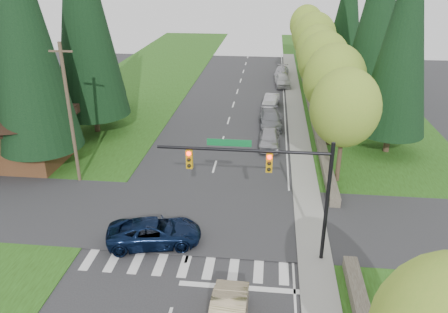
% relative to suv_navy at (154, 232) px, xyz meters
% --- Properties ---
extents(ground, '(120.00, 120.00, 0.00)m').
position_rel_suv_navy_xyz_m(ground, '(2.05, -5.00, -0.73)').
color(ground, '#28282B').
rests_on(ground, ground).
extents(grass_east, '(14.00, 110.00, 0.06)m').
position_rel_suv_navy_xyz_m(grass_east, '(15.05, 15.00, -0.70)').
color(grass_east, '#234111').
rests_on(grass_east, ground).
extents(grass_west, '(14.00, 110.00, 0.06)m').
position_rel_suv_navy_xyz_m(grass_west, '(-10.95, 15.00, -0.70)').
color(grass_west, '#234111').
rests_on(grass_west, ground).
extents(cross_street, '(120.00, 8.00, 0.10)m').
position_rel_suv_navy_xyz_m(cross_street, '(2.05, 3.00, -0.73)').
color(cross_street, '#28282B').
rests_on(cross_street, ground).
extents(sidewalk_east, '(1.80, 80.00, 0.13)m').
position_rel_suv_navy_xyz_m(sidewalk_east, '(8.95, 17.00, -0.66)').
color(sidewalk_east, gray).
rests_on(sidewalk_east, ground).
extents(curb_east, '(0.20, 80.00, 0.13)m').
position_rel_suv_navy_xyz_m(curb_east, '(8.10, 17.00, -0.66)').
color(curb_east, gray).
rests_on(curb_east, ground).
extents(stone_wall_north, '(0.70, 40.00, 0.70)m').
position_rel_suv_navy_xyz_m(stone_wall_north, '(10.65, 25.00, -0.38)').
color(stone_wall_north, '#4C4438').
rests_on(stone_wall_north, ground).
extents(traffic_signal, '(8.70, 0.37, 6.80)m').
position_rel_suv_navy_xyz_m(traffic_signal, '(6.42, -0.50, 4.26)').
color(traffic_signal, black).
rests_on(traffic_signal, ground).
extents(brown_building, '(8.40, 8.40, 5.40)m').
position_rel_suv_navy_xyz_m(brown_building, '(-12.95, 10.00, 2.41)').
color(brown_building, '#4C2D19').
rests_on(brown_building, ground).
extents(utility_pole, '(1.60, 0.24, 10.00)m').
position_rel_suv_navy_xyz_m(utility_pole, '(-7.45, 7.00, 4.41)').
color(utility_pole, '#473828').
rests_on(utility_pole, ground).
extents(decid_tree_0, '(4.80, 4.80, 8.37)m').
position_rel_suv_navy_xyz_m(decid_tree_0, '(11.25, 9.00, 4.87)').
color(decid_tree_0, '#38281C').
rests_on(decid_tree_0, ground).
extents(decid_tree_1, '(5.20, 5.20, 8.80)m').
position_rel_suv_navy_xyz_m(decid_tree_1, '(11.35, 16.00, 5.07)').
color(decid_tree_1, '#38281C').
rests_on(decid_tree_1, ground).
extents(decid_tree_2, '(5.00, 5.00, 8.82)m').
position_rel_suv_navy_xyz_m(decid_tree_2, '(11.15, 23.00, 5.20)').
color(decid_tree_2, '#38281C').
rests_on(decid_tree_2, ground).
extents(decid_tree_3, '(5.00, 5.00, 8.55)m').
position_rel_suv_navy_xyz_m(decid_tree_3, '(11.25, 30.00, 4.94)').
color(decid_tree_3, '#38281C').
rests_on(decid_tree_3, ground).
extents(decid_tree_4, '(5.40, 5.40, 9.18)m').
position_rel_suv_navy_xyz_m(decid_tree_4, '(11.35, 37.00, 5.33)').
color(decid_tree_4, '#38281C').
rests_on(decid_tree_4, ground).
extents(decid_tree_5, '(4.80, 4.80, 8.30)m').
position_rel_suv_navy_xyz_m(decid_tree_5, '(11.15, 44.00, 4.80)').
color(decid_tree_5, '#38281C').
rests_on(decid_tree_5, ground).
extents(decid_tree_6, '(5.20, 5.20, 8.86)m').
position_rel_suv_navy_xyz_m(decid_tree_6, '(11.25, 51.00, 5.13)').
color(decid_tree_6, '#38281C').
rests_on(decid_tree_6, ground).
extents(conifer_w_a, '(6.12, 6.12, 19.80)m').
position_rel_suv_navy_xyz_m(conifer_w_a, '(-10.95, 9.00, 10.06)').
color(conifer_w_a, '#38281C').
rests_on(conifer_w_a, ground).
extents(conifer_w_b, '(5.44, 5.44, 17.80)m').
position_rel_suv_navy_xyz_m(conifer_w_b, '(-13.95, 13.00, 9.06)').
color(conifer_w_b, '#38281C').
rests_on(conifer_w_b, ground).
extents(conifer_w_c, '(6.46, 6.46, 20.80)m').
position_rel_suv_navy_xyz_m(conifer_w_c, '(-9.95, 17.00, 10.56)').
color(conifer_w_c, '#38281C').
rests_on(conifer_w_c, ground).
extents(conifer_w_e, '(5.78, 5.78, 18.80)m').
position_rel_suv_navy_xyz_m(conifer_w_e, '(-11.95, 23.00, 9.56)').
color(conifer_w_e, '#38281C').
rests_on(conifer_w_e, ground).
extents(conifer_e_a, '(5.44, 5.44, 17.80)m').
position_rel_suv_navy_xyz_m(conifer_e_a, '(16.05, 15.00, 9.06)').
color(conifer_e_a, '#38281C').
rests_on(conifer_e_a, ground).
extents(conifer_e_b, '(6.12, 6.12, 19.80)m').
position_rel_suv_navy_xyz_m(conifer_e_b, '(17.05, 29.00, 10.06)').
color(conifer_e_b, '#38281C').
rests_on(conifer_e_b, ground).
extents(conifer_e_c, '(5.10, 5.10, 16.80)m').
position_rel_suv_navy_xyz_m(conifer_e_c, '(16.05, 43.00, 8.56)').
color(conifer_e_c, '#38281C').
rests_on(conifer_e_c, ground).
extents(suv_navy, '(5.64, 3.49, 1.46)m').
position_rel_suv_navy_xyz_m(suv_navy, '(0.00, 0.00, 0.00)').
color(suv_navy, black).
rests_on(suv_navy, ground).
extents(parked_car_a, '(1.79, 4.41, 1.50)m').
position_rel_suv_navy_xyz_m(parked_car_a, '(6.25, 15.05, 0.02)').
color(parked_car_a, '#A2A2A7').
rests_on(parked_car_a, ground).
extents(parked_car_b, '(2.37, 5.12, 1.45)m').
position_rel_suv_navy_xyz_m(parked_car_b, '(6.26, 20.24, -0.01)').
color(parked_car_b, slate).
rests_on(parked_car_b, ground).
extents(parked_car_c, '(1.99, 4.27, 1.36)m').
position_rel_suv_navy_xyz_m(parked_car_c, '(6.25, 26.58, -0.05)').
color(parked_car_c, '#A0A0A4').
rests_on(parked_car_c, ground).
extents(parked_car_d, '(2.21, 4.70, 1.55)m').
position_rel_suv_navy_xyz_m(parked_car_d, '(7.65, 35.66, 0.05)').
color(parked_car_d, silver).
rests_on(parked_car_d, ground).
extents(parked_car_e, '(2.20, 4.67, 1.32)m').
position_rel_suv_navy_xyz_m(parked_car_e, '(7.57, 41.10, -0.07)').
color(parked_car_e, '#ADADB2').
rests_on(parked_car_e, ground).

